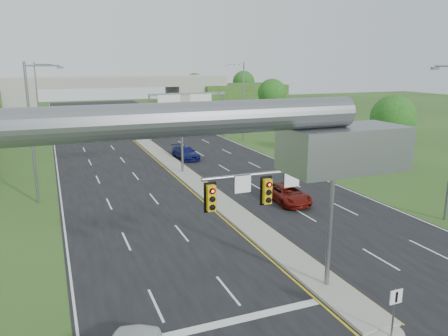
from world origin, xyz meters
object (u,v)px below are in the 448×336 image
Objects in this scene: signal_mast_far at (159,128)px; car_far_a at (288,194)px; sign_gantry at (187,103)px; car_far_c at (205,127)px; signal_mast_near at (291,203)px; car_far_b at (186,153)px; overpass at (108,98)px; keep_right_sign at (395,305)px.

car_far_a is (7.29, -12.32, -4.00)m from signal_mast_far.
car_far_c is at bearing 44.08° from sign_gantry.
car_far_a is at bearing 60.10° from signal_mast_near.
car_far_a is at bearing -59.37° from signal_mast_far.
sign_gantry is 2.36× the size of car_far_b.
overpass is 15.90× the size of car_far_c.
car_far_b is 0.97× the size of car_far_c.
signal_mast_far is at bearing 90.00° from signal_mast_near.
signal_mast_far is at bearing -92.35° from overpass.
signal_mast_far is 14.86m from car_far_a.
signal_mast_far reaches higher than car_far_c.
car_far_c is (13.25, 49.16, -3.85)m from signal_mast_near.
car_far_a is at bearing -85.73° from overpass.
signal_mast_near is 51.06m from car_far_c.
keep_right_sign is at bearing -120.90° from car_far_c.
car_far_b reaches higher than car_far_a.
car_far_b is (2.27, -48.62, -2.82)m from overpass.
signal_mast_far reaches higher than sign_gantry.
car_far_a is (5.03, -67.39, -2.83)m from overpass.
sign_gantry is 2.28× the size of car_far_a.
overpass is at bearing 86.26° from car_far_b.
car_far_c is at bearing 57.39° from car_far_b.
signal_mast_near is 15.17m from car_far_a.
signal_mast_near reaches higher than sign_gantry.
keep_right_sign is 0.43× the size of car_far_a.
car_far_b is (-4.41, -13.54, -4.51)m from sign_gantry.
signal_mast_near is 3.18× the size of keep_right_sign.
signal_mast_near is at bearing -104.62° from car_far_b.
signal_mast_far is 3.18× the size of keep_right_sign.
sign_gantry is at bearing -155.23° from car_far_c.
overpass is 16.33× the size of car_far_b.
overpass is (2.26, 80.07, -1.17)m from signal_mast_near.
sign_gantry is at bearing 65.54° from car_far_b.
signal_mast_near is at bearing 116.94° from keep_right_sign.
car_far_a is (-1.65, -32.31, -4.51)m from sign_gantry.
overpass is at bearing 88.38° from signal_mast_near.
keep_right_sign is 35.99m from car_far_b.
keep_right_sign is 0.44× the size of car_far_c.
overpass reaches higher than keep_right_sign.
car_far_b is at bearing 100.69° from car_far_a.
overpass is at bearing 87.65° from signal_mast_far.
car_far_b is (-2.76, 18.77, 0.01)m from car_far_a.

